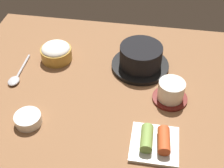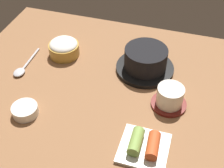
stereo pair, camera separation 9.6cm
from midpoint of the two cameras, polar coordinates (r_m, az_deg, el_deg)
The scene contains 7 objects.
dining_table at distance 100.92cm, azimuth -3.67°, elevation -0.90°, with size 100.00×76.00×2.00cm, color brown.
stone_pot at distance 104.78cm, azimuth 2.67°, elevation 4.70°, with size 19.67×19.67×8.48cm.
rice_bowl at distance 111.45cm, azimuth -12.71°, elevation 5.69°, with size 10.81×10.81×6.34cm.
tea_cup_with_saucer at distance 94.41cm, azimuth 7.94°, elevation -1.52°, with size 10.81×10.81×6.78cm.
kimchi_plate at distance 83.66cm, azimuth 4.59°, elevation -10.69°, with size 12.86×12.86×4.30cm.
side_bowl_near at distance 92.83cm, azimuth -18.12°, elevation -6.28°, with size 7.64×7.64×2.95cm.
spoon at distance 108.66cm, azimuth -19.66°, elevation 1.12°, with size 3.60×16.56×1.35cm.
Camera 1 is at (13.31, -71.74, 70.79)cm, focal length 49.70 mm.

